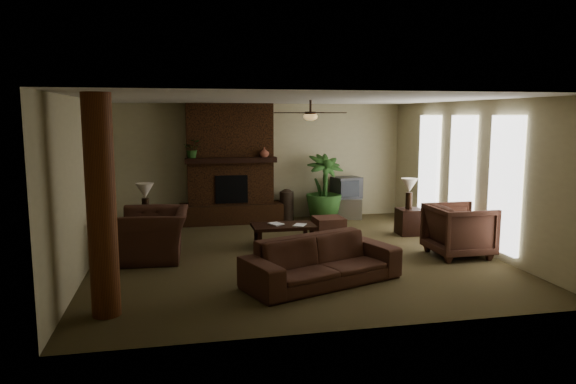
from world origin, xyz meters
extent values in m
plane|color=#4E4227|center=(0.00, 0.00, 0.00)|extent=(7.00, 7.00, 0.00)
plane|color=silver|center=(0.00, 0.00, 2.80)|extent=(7.00, 7.00, 0.00)
plane|color=tan|center=(0.00, 3.50, 1.40)|extent=(7.00, 0.00, 7.00)
plane|color=tan|center=(0.00, -3.50, 1.40)|extent=(7.00, 0.00, 7.00)
plane|color=tan|center=(-3.50, 0.00, 1.40)|extent=(0.00, 7.00, 7.00)
plane|color=tan|center=(3.50, 0.00, 1.40)|extent=(0.00, 7.00, 7.00)
cube|color=#422411|center=(-0.80, 3.25, 1.40)|extent=(2.00, 0.50, 2.80)
cube|color=#422411|center=(-0.80, 3.15, 0.23)|extent=(2.40, 0.70, 0.45)
cube|color=black|center=(-0.80, 2.99, 0.82)|extent=(0.75, 0.04, 0.65)
cube|color=black|center=(-0.80, 2.97, 1.50)|extent=(2.10, 0.28, 0.12)
cube|color=white|center=(3.45, 1.60, 1.35)|extent=(0.08, 0.85, 2.35)
cube|color=white|center=(3.45, 0.20, 1.35)|extent=(0.08, 0.85, 2.35)
cube|color=white|center=(3.45, -1.20, 1.35)|extent=(0.08, 0.85, 2.35)
cylinder|color=brown|center=(-2.95, -2.40, 1.40)|extent=(0.36, 0.36, 2.80)
cube|color=black|center=(-3.44, 1.80, 1.05)|extent=(0.10, 1.00, 2.10)
cylinder|color=black|center=(0.40, 0.30, 2.68)|extent=(0.04, 0.04, 0.24)
cylinder|color=black|center=(0.40, 0.30, 2.56)|extent=(0.20, 0.20, 0.06)
ellipsoid|color=#F2BF72|center=(0.40, 0.30, 2.50)|extent=(0.26, 0.26, 0.14)
cube|color=black|center=(0.80, 0.30, 2.57)|extent=(0.55, 0.12, 0.01)
cube|color=black|center=(0.00, 0.30, 2.57)|extent=(0.55, 0.12, 0.01)
cube|color=black|center=(0.40, 0.70, 2.57)|extent=(0.12, 0.55, 0.01)
cube|color=black|center=(0.40, -0.10, 2.57)|extent=(0.12, 0.55, 0.01)
imported|color=#46291E|center=(0.08, -1.73, 0.47)|extent=(2.50, 1.50, 0.94)
imported|color=#46291E|center=(-2.45, 0.25, 0.58)|extent=(0.93, 1.37, 1.17)
imported|color=#46291E|center=(2.92, -0.71, 0.52)|extent=(0.95, 1.01, 1.04)
cube|color=black|center=(-0.04, 0.64, 0.40)|extent=(1.20, 0.70, 0.06)
cube|color=black|center=(-0.54, 0.39, 0.18)|extent=(0.07, 0.07, 0.37)
cube|color=black|center=(0.46, 0.39, 0.18)|extent=(0.07, 0.07, 0.37)
cube|color=black|center=(-0.54, 0.89, 0.18)|extent=(0.07, 0.07, 0.37)
cube|color=black|center=(0.46, 0.89, 0.18)|extent=(0.07, 0.07, 0.37)
cube|color=#46291E|center=(1.07, 1.32, 0.20)|extent=(0.62, 0.62, 0.40)
cube|color=#B5B5B7|center=(2.01, 3.15, 0.25)|extent=(0.96, 0.74, 0.50)
cube|color=#333335|center=(2.05, 3.15, 0.76)|extent=(0.75, 0.64, 0.52)
cube|color=black|center=(2.05, 2.88, 0.76)|extent=(0.51, 0.16, 0.40)
cylinder|color=#32251C|center=(0.54, 3.15, 0.35)|extent=(0.34, 0.34, 0.70)
sphere|color=#32251C|center=(0.54, 3.15, 0.60)|extent=(0.34, 0.34, 0.34)
imported|color=#2A5020|center=(1.40, 2.88, 0.45)|extent=(1.25, 1.77, 0.90)
cube|color=black|center=(-2.71, 1.45, 0.28)|extent=(0.50, 0.50, 0.55)
cylinder|color=black|center=(-2.66, 1.49, 0.73)|extent=(0.15, 0.15, 0.35)
cone|color=white|center=(-2.66, 1.49, 1.05)|extent=(0.40, 0.40, 0.30)
cube|color=black|center=(2.80, 1.12, 0.28)|extent=(0.52, 0.52, 0.55)
cylinder|color=black|center=(2.79, 1.16, 0.73)|extent=(0.17, 0.17, 0.35)
cone|color=white|center=(2.79, 1.16, 1.05)|extent=(0.43, 0.43, 0.30)
imported|color=#2A5020|center=(-1.67, 2.99, 1.72)|extent=(0.39, 0.43, 0.33)
imported|color=#954E3B|center=(-0.03, 2.92, 1.67)|extent=(0.27, 0.28, 0.22)
imported|color=#999999|center=(-0.28, 0.61, 0.57)|extent=(0.21, 0.11, 0.29)
imported|color=#999999|center=(0.15, 0.52, 0.58)|extent=(0.20, 0.12, 0.29)
camera|label=1|loc=(-2.01, -9.18, 2.52)|focal=32.95mm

